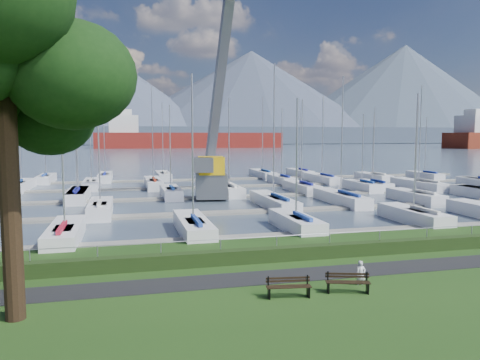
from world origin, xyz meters
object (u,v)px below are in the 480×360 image
object	(u,v)px
person	(361,271)
bench_left	(288,287)
bench_right	(348,283)
crane	(213,146)

from	to	relation	value
person	bench_left	bearing A→B (deg)	-171.28
bench_left	bench_right	size ratio (longest dim) A/B	1.00
bench_right	crane	distance (m)	32.30
bench_left	person	size ratio (longest dim) A/B	1.51
person	crane	world-z (taller)	crane
bench_right	person	distance (m)	1.25
bench_right	crane	size ratio (longest dim) A/B	0.08
bench_left	person	distance (m)	3.63
bench_left	person	bearing A→B (deg)	18.94
person	crane	bearing A→B (deg)	89.01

